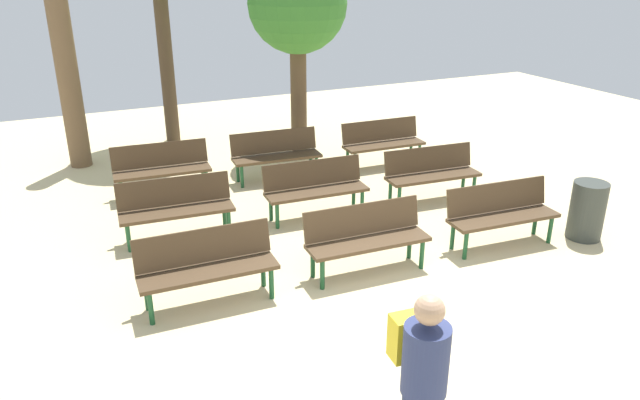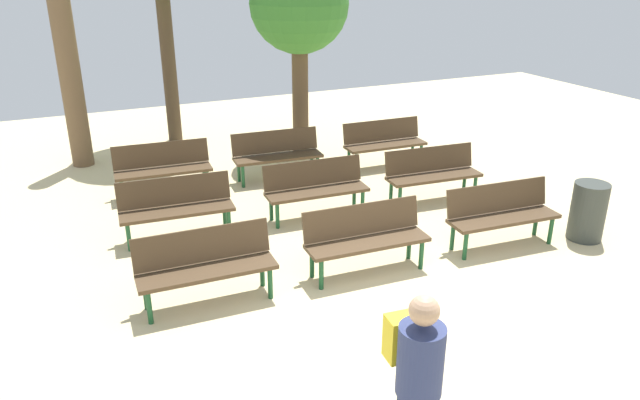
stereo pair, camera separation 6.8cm
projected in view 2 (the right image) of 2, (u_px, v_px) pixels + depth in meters
ground_plane at (429, 337)px, 6.43m from camera, size 24.00×24.00×0.00m
bench_r0_c0 at (206, 263)px, 6.94m from camera, size 1.62×0.54×0.87m
bench_r0_c1 at (365, 235)px, 7.63m from camera, size 1.62×0.56×0.87m
bench_r0_c2 at (501, 212)px, 8.33m from camera, size 1.63×0.60×0.87m
bench_r1_c0 at (176, 205)px, 8.56m from camera, size 1.63×0.61×0.87m
bench_r1_c1 at (316, 186)px, 9.27m from camera, size 1.63×0.57×0.87m
bench_r1_c2 at (432, 171)px, 9.90m from camera, size 1.63×0.61×0.87m
bench_r2_c0 at (163, 166)px, 10.15m from camera, size 1.63×0.59×0.87m
bench_r2_c1 at (277, 152)px, 10.85m from camera, size 1.63×0.60×0.87m
bench_r2_c2 at (384, 140)px, 11.54m from camera, size 1.62×0.54×0.87m
tree_1 at (72, 85)px, 11.18m from camera, size 0.40×0.40×3.14m
tree_2 at (299, 7)px, 11.35m from camera, size 1.89×1.89×3.92m
visitor_with_backpack at (416, 379)px, 4.37m from camera, size 0.37×0.55×1.65m
trash_bin at (588, 211)px, 8.54m from camera, size 0.49×0.49×0.85m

